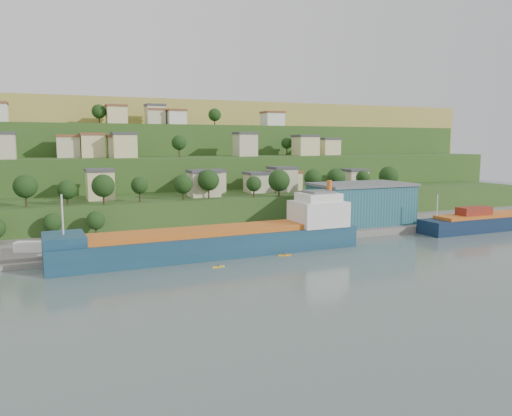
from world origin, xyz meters
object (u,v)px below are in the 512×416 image
warehouse (361,203)px  kayak_orange (285,255)px  cargo_ship_near (222,242)px  cargo_ship_far (500,221)px  caravan (30,248)px

warehouse → kayak_orange: 46.56m
cargo_ship_near → cargo_ship_far: cargo_ship_near is taller
cargo_ship_far → caravan: bearing=174.5°
cargo_ship_near → cargo_ship_far: 94.51m
cargo_ship_near → caravan: 45.31m
cargo_ship_near → cargo_ship_far: size_ratio=1.38×
kayak_orange → cargo_ship_near: bearing=164.5°
cargo_ship_near → warehouse: bearing=16.4°
cargo_ship_near → kayak_orange: 15.70m
caravan → kayak_orange: (57.25, -19.51, -2.52)m
cargo_ship_near → caravan: size_ratio=11.54×
cargo_ship_far → kayak_orange: size_ratio=16.81×
cargo_ship_near → kayak_orange: (13.64, -7.21, -2.91)m
kayak_orange → caravan: bearing=173.5°
cargo_ship_far → cargo_ship_near: bearing=179.7°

